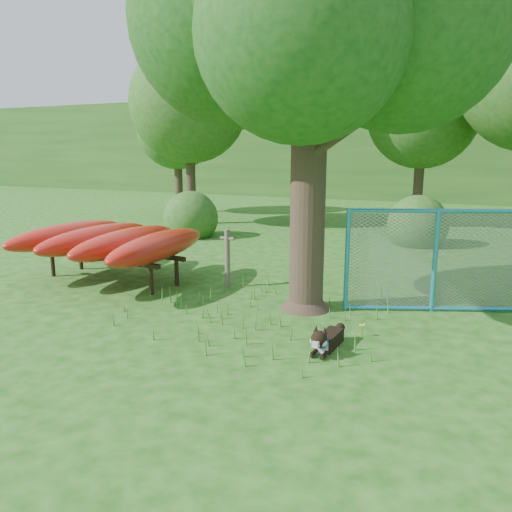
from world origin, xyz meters
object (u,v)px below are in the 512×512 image
at_px(oak_tree, 311,5).
at_px(husky_dog, 326,340).
at_px(kayak_rack, 111,240).
at_px(fence_section, 435,261).

relative_size(oak_tree, husky_dog, 7.68).
height_order(kayak_rack, husky_dog, kayak_rack).
height_order(oak_tree, fence_section, oak_tree).
bearing_deg(kayak_rack, oak_tree, 4.94).
bearing_deg(kayak_rack, husky_dog, -12.92).
bearing_deg(fence_section, husky_dog, -137.57).
relative_size(kayak_rack, husky_dog, 3.74).
xyz_separation_m(oak_tree, fence_section, (2.12, 0.73, -4.16)).
xyz_separation_m(oak_tree, husky_dog, (0.92, -1.76, -4.92)).
bearing_deg(fence_section, kayak_rack, 163.71).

